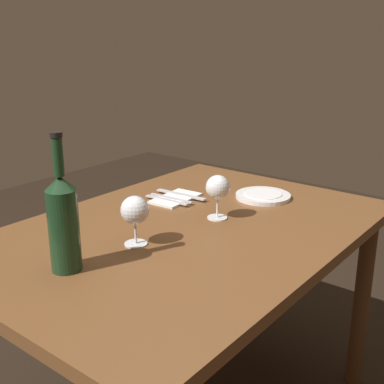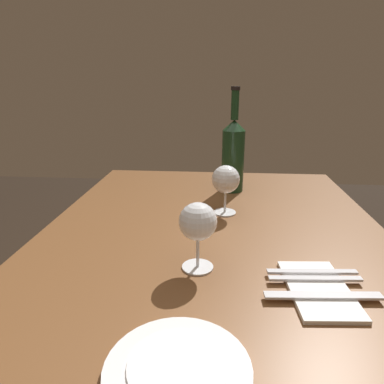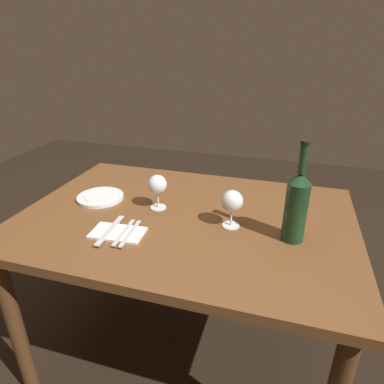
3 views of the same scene
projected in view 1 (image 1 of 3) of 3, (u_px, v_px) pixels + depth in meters
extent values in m
cube|color=brown|center=(186.00, 233.00, 1.54)|extent=(1.30, 0.90, 0.04)
cylinder|color=#50311A|center=(362.00, 302.00, 1.86)|extent=(0.06, 0.06, 0.70)
cylinder|color=#50311A|center=(201.00, 250.00, 2.31)|extent=(0.06, 0.06, 0.70)
cylinder|color=white|center=(136.00, 244.00, 1.41)|extent=(0.07, 0.07, 0.00)
cylinder|color=white|center=(136.00, 232.00, 1.40)|extent=(0.01, 0.01, 0.07)
sphere|color=white|center=(135.00, 210.00, 1.38)|extent=(0.08, 0.08, 0.08)
cylinder|color=maroon|center=(135.00, 212.00, 1.38)|extent=(0.06, 0.06, 0.01)
cylinder|color=white|center=(217.00, 218.00, 1.61)|extent=(0.07, 0.07, 0.00)
cylinder|color=white|center=(217.00, 207.00, 1.60)|extent=(0.01, 0.01, 0.07)
sphere|color=white|center=(218.00, 187.00, 1.58)|extent=(0.08, 0.08, 0.08)
cylinder|color=maroon|center=(218.00, 189.00, 1.58)|extent=(0.06, 0.06, 0.02)
cylinder|color=#19381E|center=(64.00, 231.00, 1.23)|extent=(0.08, 0.08, 0.21)
cone|color=#19381E|center=(60.00, 183.00, 1.19)|extent=(0.08, 0.08, 0.03)
cylinder|color=#19381E|center=(58.00, 157.00, 1.17)|extent=(0.03, 0.03, 0.10)
cylinder|color=black|center=(56.00, 134.00, 1.15)|extent=(0.03, 0.03, 0.01)
cylinder|color=white|center=(263.00, 196.00, 1.81)|extent=(0.20, 0.20, 0.01)
cylinder|color=white|center=(263.00, 194.00, 1.81)|extent=(0.14, 0.14, 0.00)
cube|color=white|center=(176.00, 198.00, 1.79)|extent=(0.20, 0.12, 0.01)
cube|color=silver|center=(171.00, 198.00, 1.77)|extent=(0.03, 0.18, 0.00)
cube|color=silver|center=(167.00, 200.00, 1.75)|extent=(0.03, 0.18, 0.00)
cube|color=silver|center=(181.00, 195.00, 1.81)|extent=(0.03, 0.21, 0.00)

